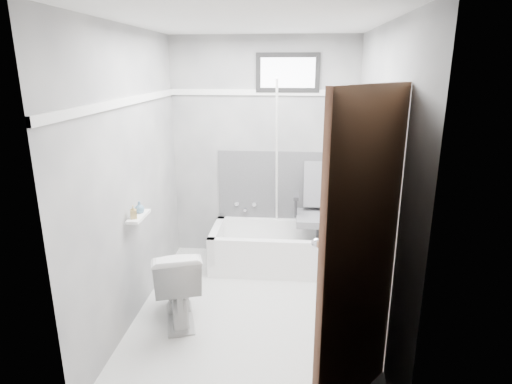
# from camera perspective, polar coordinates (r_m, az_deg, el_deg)

# --- Properties ---
(floor) EXTENTS (2.60, 2.60, 0.00)m
(floor) POSITION_cam_1_polar(r_m,az_deg,el_deg) (3.93, -0.46, -15.61)
(floor) COLOR white
(floor) RESTS_ON ground
(ceiling) EXTENTS (2.60, 2.60, 0.00)m
(ceiling) POSITION_cam_1_polar(r_m,az_deg,el_deg) (3.35, -0.55, 21.82)
(ceiling) COLOR silver
(ceiling) RESTS_ON floor
(wall_back) EXTENTS (2.00, 0.02, 2.40)m
(wall_back) POSITION_cam_1_polar(r_m,az_deg,el_deg) (4.71, 1.00, 5.61)
(wall_back) COLOR slate
(wall_back) RESTS_ON floor
(wall_front) EXTENTS (2.00, 0.02, 2.40)m
(wall_front) POSITION_cam_1_polar(r_m,az_deg,el_deg) (2.23, -3.68, -7.08)
(wall_front) COLOR slate
(wall_front) RESTS_ON floor
(wall_left) EXTENTS (0.02, 2.60, 2.40)m
(wall_left) POSITION_cam_1_polar(r_m,az_deg,el_deg) (3.68, -16.22, 1.83)
(wall_left) COLOR slate
(wall_left) RESTS_ON floor
(wall_right) EXTENTS (0.02, 2.60, 2.40)m
(wall_right) POSITION_cam_1_polar(r_m,az_deg,el_deg) (3.50, 16.03, 1.12)
(wall_right) COLOR slate
(wall_right) RESTS_ON floor
(bathtub) EXTENTS (1.50, 0.70, 0.42)m
(bathtub) POSITION_cam_1_polar(r_m,az_deg,el_deg) (4.64, 3.47, -7.42)
(bathtub) COLOR white
(bathtub) RESTS_ON floor
(office_chair) EXTENTS (0.57, 0.57, 0.98)m
(office_chair) POSITION_cam_1_polar(r_m,az_deg,el_deg) (4.55, 8.45, -2.63)
(office_chair) COLOR #5D5E62
(office_chair) RESTS_ON bathtub
(toilet) EXTENTS (0.58, 0.77, 0.68)m
(toilet) POSITION_cam_1_polar(r_m,az_deg,el_deg) (3.73, -10.46, -11.85)
(toilet) COLOR silver
(toilet) RESTS_ON floor
(door) EXTENTS (0.78, 0.78, 2.00)m
(door) POSITION_cam_1_polar(r_m,az_deg,el_deg) (2.40, 20.82, -11.63)
(door) COLOR brown
(door) RESTS_ON floor
(window) EXTENTS (0.66, 0.04, 0.40)m
(window) POSITION_cam_1_polar(r_m,az_deg,el_deg) (4.60, 4.26, 15.58)
(window) COLOR black
(window) RESTS_ON wall_back
(backerboard) EXTENTS (1.50, 0.02, 0.78)m
(backerboard) POSITION_cam_1_polar(r_m,az_deg,el_deg) (4.78, 3.96, 0.81)
(backerboard) COLOR #4C4C4F
(backerboard) RESTS_ON wall_back
(trim_back) EXTENTS (2.00, 0.02, 0.06)m
(trim_back) POSITION_cam_1_polar(r_m,az_deg,el_deg) (4.62, 1.03, 13.15)
(trim_back) COLOR white
(trim_back) RESTS_ON wall_back
(trim_left) EXTENTS (0.02, 2.60, 0.06)m
(trim_left) POSITION_cam_1_polar(r_m,az_deg,el_deg) (3.57, -16.82, 11.49)
(trim_left) COLOR white
(trim_left) RESTS_ON wall_left
(pole) EXTENTS (0.02, 0.61, 1.87)m
(pole) POSITION_cam_1_polar(r_m,az_deg,el_deg) (4.50, 2.79, 3.12)
(pole) COLOR white
(pole) RESTS_ON bathtub
(shelf) EXTENTS (0.10, 0.32, 0.02)m
(shelf) POSITION_cam_1_polar(r_m,az_deg,el_deg) (3.65, -15.38, -3.16)
(shelf) COLOR white
(shelf) RESTS_ON wall_left
(soap_bottle_a) EXTENTS (0.07, 0.07, 0.11)m
(soap_bottle_a) POSITION_cam_1_polar(r_m,az_deg,el_deg) (3.56, -16.04, -2.59)
(soap_bottle_a) COLOR #A38C51
(soap_bottle_a) RESTS_ON shelf
(soap_bottle_b) EXTENTS (0.11, 0.11, 0.10)m
(soap_bottle_b) POSITION_cam_1_polar(r_m,az_deg,el_deg) (3.68, -15.28, -1.97)
(soap_bottle_b) COLOR slate
(soap_bottle_b) RESTS_ON shelf
(faucet) EXTENTS (0.26, 0.10, 0.16)m
(faucet) POSITION_cam_1_polar(r_m,az_deg,el_deg) (4.86, -1.42, -1.96)
(faucet) COLOR silver
(faucet) RESTS_ON wall_back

